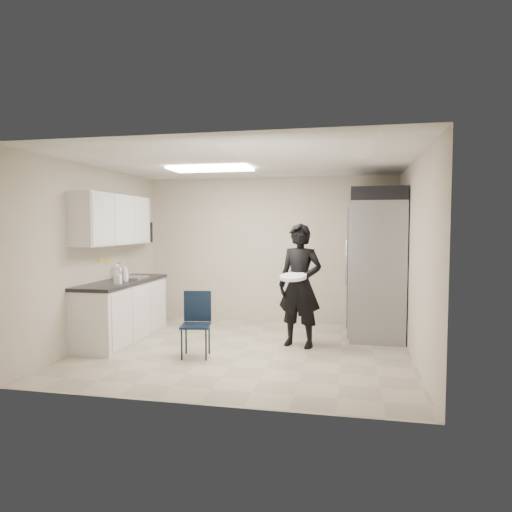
% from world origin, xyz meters
% --- Properties ---
extents(floor, '(4.50, 4.50, 0.00)m').
position_xyz_m(floor, '(0.00, 0.00, 0.00)').
color(floor, tan).
rests_on(floor, ground).
extents(ceiling, '(4.50, 4.50, 0.00)m').
position_xyz_m(ceiling, '(0.00, 0.00, 2.60)').
color(ceiling, silver).
rests_on(ceiling, back_wall).
extents(back_wall, '(4.50, 0.00, 4.50)m').
position_xyz_m(back_wall, '(0.00, 2.00, 1.30)').
color(back_wall, '#BCB09B').
rests_on(back_wall, floor).
extents(left_wall, '(0.00, 4.00, 4.00)m').
position_xyz_m(left_wall, '(-2.25, 0.00, 1.30)').
color(left_wall, '#BCB09B').
rests_on(left_wall, floor).
extents(right_wall, '(0.00, 4.00, 4.00)m').
position_xyz_m(right_wall, '(2.25, 0.00, 1.30)').
color(right_wall, '#BCB09B').
rests_on(right_wall, floor).
extents(ceiling_panel, '(1.20, 0.60, 0.02)m').
position_xyz_m(ceiling_panel, '(-0.60, 0.40, 2.57)').
color(ceiling_panel, white).
rests_on(ceiling_panel, ceiling).
extents(lower_counter, '(0.60, 1.90, 0.86)m').
position_xyz_m(lower_counter, '(-1.95, 0.20, 0.43)').
color(lower_counter, silver).
rests_on(lower_counter, floor).
extents(countertop, '(0.64, 1.95, 0.05)m').
position_xyz_m(countertop, '(-1.95, 0.20, 0.89)').
color(countertop, black).
rests_on(countertop, lower_counter).
extents(sink, '(0.42, 0.40, 0.14)m').
position_xyz_m(sink, '(-1.93, 0.45, 0.87)').
color(sink, gray).
rests_on(sink, countertop).
extents(faucet, '(0.02, 0.02, 0.24)m').
position_xyz_m(faucet, '(-2.13, 0.45, 1.02)').
color(faucet, silver).
rests_on(faucet, countertop).
extents(upper_cabinets, '(0.35, 1.80, 0.75)m').
position_xyz_m(upper_cabinets, '(-2.08, 0.20, 1.83)').
color(upper_cabinets, silver).
rests_on(upper_cabinets, left_wall).
extents(towel_dispenser, '(0.22, 0.30, 0.35)m').
position_xyz_m(towel_dispenser, '(-2.14, 1.35, 1.62)').
color(towel_dispenser, black).
rests_on(towel_dispenser, left_wall).
extents(notice_sticker_left, '(0.00, 0.12, 0.07)m').
position_xyz_m(notice_sticker_left, '(-2.24, 0.10, 1.22)').
color(notice_sticker_left, yellow).
rests_on(notice_sticker_left, left_wall).
extents(notice_sticker_right, '(0.00, 0.12, 0.07)m').
position_xyz_m(notice_sticker_right, '(-2.24, 0.30, 1.18)').
color(notice_sticker_right, yellow).
rests_on(notice_sticker_right, left_wall).
extents(commercial_fridge, '(0.80, 1.35, 2.10)m').
position_xyz_m(commercial_fridge, '(1.83, 1.27, 1.05)').
color(commercial_fridge, gray).
rests_on(commercial_fridge, floor).
extents(fridge_compressor, '(0.80, 1.35, 0.20)m').
position_xyz_m(fridge_compressor, '(1.83, 1.27, 2.20)').
color(fridge_compressor, black).
rests_on(fridge_compressor, commercial_fridge).
extents(folding_chair, '(0.43, 0.43, 0.83)m').
position_xyz_m(folding_chair, '(-0.56, -0.46, 0.42)').
color(folding_chair, black).
rests_on(folding_chair, floor).
extents(man_tuxedo, '(0.74, 0.59, 1.77)m').
position_xyz_m(man_tuxedo, '(0.73, 0.36, 0.88)').
color(man_tuxedo, black).
rests_on(man_tuxedo, floor).
extents(bucket_lid, '(0.46, 0.46, 0.05)m').
position_xyz_m(bucket_lid, '(0.66, 0.11, 1.03)').
color(bucket_lid, silver).
rests_on(bucket_lid, man_tuxedo).
extents(soap_bottle_a, '(0.13, 0.13, 0.27)m').
position_xyz_m(soap_bottle_a, '(-1.82, 0.04, 1.05)').
color(soap_bottle_a, white).
rests_on(soap_bottle_a, countertop).
extents(soap_bottle_b, '(0.10, 0.11, 0.20)m').
position_xyz_m(soap_bottle_b, '(-1.78, -0.24, 1.01)').
color(soap_bottle_b, silver).
rests_on(soap_bottle_b, countertop).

